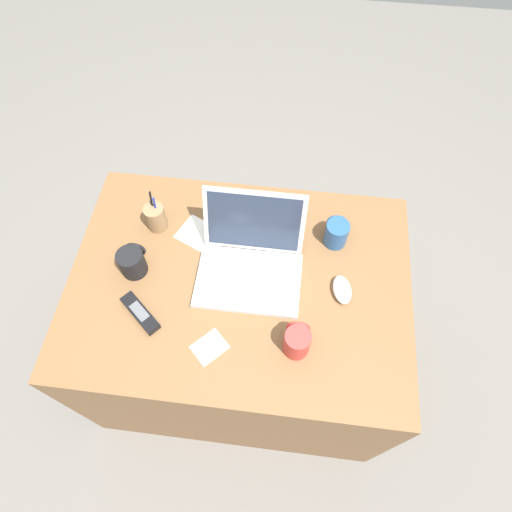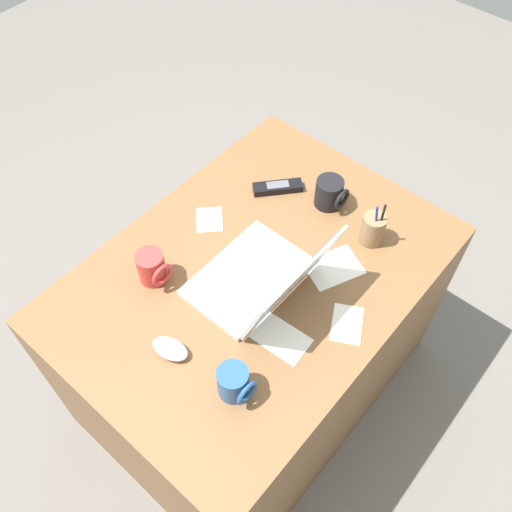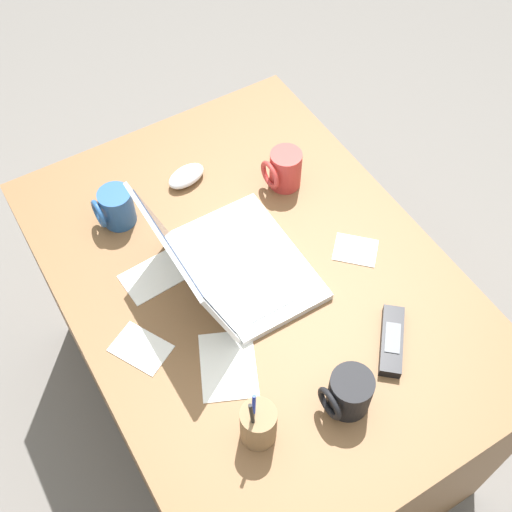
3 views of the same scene
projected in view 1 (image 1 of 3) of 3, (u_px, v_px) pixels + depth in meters
name	position (u px, v px, depth m)	size (l,w,h in m)	color
ground_plane	(244.00, 352.00, 2.07)	(6.00, 6.00, 0.00)	slate
desk	(242.00, 323.00, 1.76)	(1.12, 0.81, 0.73)	brown
laptop	(250.00, 260.00, 1.43)	(0.34, 0.30, 0.24)	silver
computer_mouse	(342.00, 291.00, 1.41)	(0.06, 0.10, 0.04)	white
coffee_mug_white	(132.00, 262.00, 1.43)	(0.08, 0.10, 0.09)	black
coffee_mug_tall	(336.00, 233.00, 1.48)	(0.08, 0.09, 0.09)	#26518C
coffee_mug_spare	(297.00, 341.00, 1.29)	(0.08, 0.09, 0.10)	#C63833
cordless_phone	(140.00, 313.00, 1.37)	(0.15, 0.14, 0.03)	black
pen_holder	(156.00, 217.00, 1.51)	(0.07, 0.07, 0.17)	olive
paper_note_near_laptop	(280.00, 236.00, 1.53)	(0.09, 0.14, 0.00)	white
paper_note_left	(210.00, 347.00, 1.33)	(0.10, 0.08, 0.00)	white
paper_note_right	(201.00, 235.00, 1.53)	(0.15, 0.11, 0.00)	white
paper_note_front	(242.00, 207.00, 1.59)	(0.12, 0.08, 0.00)	white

